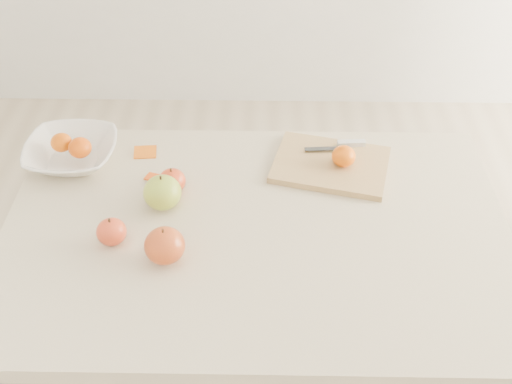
{
  "coord_description": "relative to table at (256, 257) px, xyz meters",
  "views": [
    {
      "loc": [
        0.02,
        -1.1,
        1.79
      ],
      "look_at": [
        0.0,
        0.05,
        0.82
      ],
      "focal_mm": 45.0,
      "sensor_mm": 36.0,
      "label": 1
    }
  ],
  "objects": [
    {
      "name": "table",
      "position": [
        0.0,
        0.0,
        0.0
      ],
      "size": [
        1.2,
        0.8,
        0.75
      ],
      "color": "beige",
      "rests_on": "ground"
    },
    {
      "name": "cutting_board",
      "position": [
        0.19,
        0.24,
        0.11
      ],
      "size": [
        0.33,
        0.28,
        0.02
      ],
      "primitive_type": "cube",
      "rotation": [
        0.0,
        0.0,
        -0.24
      ],
      "color": "tan",
      "rests_on": "table"
    },
    {
      "name": "board_tangerine",
      "position": [
        0.22,
        0.23,
        0.14
      ],
      "size": [
        0.06,
        0.06,
        0.05
      ],
      "primitive_type": "ellipsoid",
      "color": "#CE5207",
      "rests_on": "cutting_board"
    },
    {
      "name": "fruit_bowl",
      "position": [
        -0.49,
        0.25,
        0.13
      ],
      "size": [
        0.24,
        0.24,
        0.06
      ],
      "primitive_type": "imported",
      "color": "white",
      "rests_on": "table"
    },
    {
      "name": "bowl_tangerine_near",
      "position": [
        -0.51,
        0.26,
        0.15
      ],
      "size": [
        0.06,
        0.06,
        0.05
      ],
      "primitive_type": "ellipsoid",
      "color": "#E05107",
      "rests_on": "fruit_bowl"
    },
    {
      "name": "bowl_tangerine_far",
      "position": [
        -0.46,
        0.23,
        0.16
      ],
      "size": [
        0.06,
        0.06,
        0.05
      ],
      "primitive_type": "ellipsoid",
      "color": "#D55407",
      "rests_on": "fruit_bowl"
    },
    {
      "name": "orange_peel_a",
      "position": [
        -0.3,
        0.29,
        0.1
      ],
      "size": [
        0.06,
        0.05,
        0.01
      ],
      "primitive_type": "cube",
      "rotation": [
        0.21,
        0.0,
        0.09
      ],
      "color": "orange",
      "rests_on": "table"
    },
    {
      "name": "orange_peel_b",
      "position": [
        -0.26,
        0.18,
        0.1
      ],
      "size": [
        0.05,
        0.05,
        0.01
      ],
      "primitive_type": "cube",
      "rotation": [
        -0.14,
        0.0,
        -0.29
      ],
      "color": "#D5490F",
      "rests_on": "table"
    },
    {
      "name": "paring_knife",
      "position": [
        0.24,
        0.31,
        0.12
      ],
      "size": [
        0.17,
        0.05,
        0.01
      ],
      "color": "silver",
      "rests_on": "cutting_board"
    },
    {
      "name": "apple_green",
      "position": [
        -0.23,
        0.08,
        0.14
      ],
      "size": [
        0.09,
        0.09,
        0.08
      ],
      "primitive_type": "ellipsoid",
      "color": "olive",
      "rests_on": "table"
    },
    {
      "name": "apple_red_c",
      "position": [
        -0.2,
        -0.1,
        0.14
      ],
      "size": [
        0.09,
        0.09,
        0.08
      ],
      "primitive_type": "ellipsoid",
      "color": "maroon",
      "rests_on": "table"
    },
    {
      "name": "apple_red_a",
      "position": [
        -0.21,
        0.14,
        0.13
      ],
      "size": [
        0.07,
        0.07,
        0.06
      ],
      "primitive_type": "ellipsoid",
      "color": "#A12614",
      "rests_on": "table"
    },
    {
      "name": "apple_red_d",
      "position": [
        -0.33,
        -0.05,
        0.13
      ],
      "size": [
        0.07,
        0.07,
        0.06
      ],
      "primitive_type": "ellipsoid",
      "color": "#A51F12",
      "rests_on": "table"
    }
  ]
}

